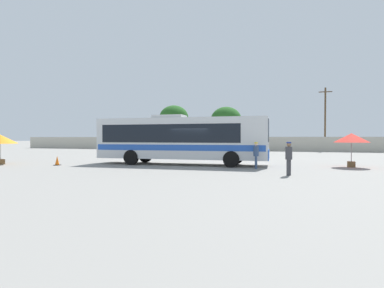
# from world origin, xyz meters

# --- Properties ---
(ground_plane) EXTENTS (300.00, 300.00, 0.00)m
(ground_plane) POSITION_xyz_m (0.00, 10.00, 0.00)
(ground_plane) COLOR gray
(perimeter_wall) EXTENTS (80.00, 0.30, 2.02)m
(perimeter_wall) POSITION_xyz_m (0.00, 25.06, 1.01)
(perimeter_wall) COLOR #B2AD9E
(perimeter_wall) RESTS_ON ground_plane
(coach_bus_silver_blue) EXTENTS (12.07, 3.20, 3.49)m
(coach_bus_silver_blue) POSITION_xyz_m (-1.13, 0.21, 1.86)
(coach_bus_silver_blue) COLOR silver
(coach_bus_silver_blue) RESTS_ON ground_plane
(attendant_by_bus_door) EXTENTS (0.36, 0.36, 1.62)m
(attendant_by_bus_door) POSITION_xyz_m (4.36, -1.30, 0.92)
(attendant_by_bus_door) COLOR #33476B
(attendant_by_bus_door) RESTS_ON ground_plane
(passenger_waiting_on_apron) EXTENTS (0.45, 0.45, 1.68)m
(passenger_waiting_on_apron) POSITION_xyz_m (6.29, -4.07, 0.96)
(passenger_waiting_on_apron) COLOR #38383D
(passenger_waiting_on_apron) RESTS_ON ground_plane
(vendor_umbrella_near_gate_orange) EXTENTS (2.33, 2.33, 2.11)m
(vendor_umbrella_near_gate_orange) POSITION_xyz_m (-13.29, -3.66, 1.76)
(vendor_umbrella_near_gate_orange) COLOR gray
(vendor_umbrella_near_gate_orange) RESTS_ON ground_plane
(vendor_umbrella_secondary_red) EXTENTS (2.16, 2.16, 2.18)m
(vendor_umbrella_secondary_red) POSITION_xyz_m (10.04, 1.79, 1.84)
(vendor_umbrella_secondary_red) COLOR gray
(vendor_umbrella_secondary_red) RESTS_ON ground_plane
(parked_car_leftmost_red) EXTENTS (4.22, 2.13, 1.51)m
(parked_car_leftmost_red) POSITION_xyz_m (-12.36, 20.47, 0.79)
(parked_car_leftmost_red) COLOR red
(parked_car_leftmost_red) RESTS_ON ground_plane
(parked_car_second_silver) EXTENTS (4.19, 2.20, 1.55)m
(parked_car_second_silver) POSITION_xyz_m (-6.51, 21.65, 0.81)
(parked_car_second_silver) COLOR #B7BABF
(parked_car_second_silver) RESTS_ON ground_plane
(parked_car_third_silver) EXTENTS (4.37, 2.22, 1.54)m
(parked_car_third_silver) POSITION_xyz_m (-0.65, 21.46, 0.81)
(parked_car_third_silver) COLOR #B7BABF
(parked_car_third_silver) RESTS_ON ground_plane
(utility_pole_near) EXTENTS (1.80, 0.24, 9.02)m
(utility_pole_near) POSITION_xyz_m (10.78, 27.52, 4.69)
(utility_pole_near) COLOR #4C3823
(utility_pole_near) RESTS_ON ground_plane
(roadside_tree_left) EXTENTS (5.21, 5.21, 7.72)m
(roadside_tree_left) POSITION_xyz_m (-14.00, 31.71, 5.50)
(roadside_tree_left) COLOR brown
(roadside_tree_left) RESTS_ON ground_plane
(roadside_tree_midleft) EXTENTS (5.20, 5.20, 7.17)m
(roadside_tree_midleft) POSITION_xyz_m (-4.45, 31.75, 4.95)
(roadside_tree_midleft) COLOR brown
(roadside_tree_midleft) RESTS_ON ground_plane
(traffic_cone_on_apron) EXTENTS (0.36, 0.36, 0.64)m
(traffic_cone_on_apron) POSITION_xyz_m (-8.85, -3.05, 0.31)
(traffic_cone_on_apron) COLOR black
(traffic_cone_on_apron) RESTS_ON ground_plane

